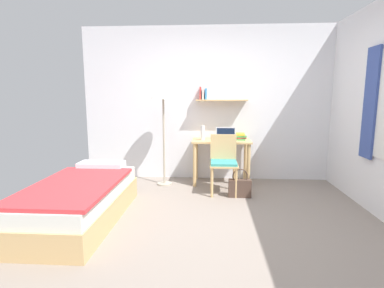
# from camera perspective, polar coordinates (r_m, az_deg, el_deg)

# --- Properties ---
(ground_plane) EXTENTS (5.28, 5.28, 0.00)m
(ground_plane) POSITION_cam_1_polar(r_m,az_deg,el_deg) (3.45, 3.42, -15.50)
(ground_plane) COLOR gray
(wall_back) EXTENTS (4.40, 0.27, 2.60)m
(wall_back) POSITION_cam_1_polar(r_m,az_deg,el_deg) (5.16, 3.71, 7.62)
(wall_back) COLOR white
(wall_back) RESTS_ON ground_plane
(bed) EXTENTS (0.89, 1.84, 0.54)m
(bed) POSITION_cam_1_polar(r_m,az_deg,el_deg) (3.75, -20.62, -10.13)
(bed) COLOR tan
(bed) RESTS_ON ground_plane
(desk) EXTENTS (0.95, 0.53, 0.73)m
(desk) POSITION_cam_1_polar(r_m,az_deg,el_deg) (4.92, 5.62, -0.92)
(desk) COLOR tan
(desk) RESTS_ON ground_plane
(desk_chair) EXTENTS (0.41, 0.42, 0.87)m
(desk_chair) POSITION_cam_1_polar(r_m,az_deg,el_deg) (4.46, 6.07, -3.22)
(desk_chair) COLOR tan
(desk_chair) RESTS_ON ground_plane
(standing_lamp) EXTENTS (0.39, 0.39, 1.61)m
(standing_lamp) POSITION_cam_1_polar(r_m,az_deg,el_deg) (4.76, -5.54, 8.83)
(standing_lamp) COLOR #B2A893
(standing_lamp) RESTS_ON ground_plane
(laptop) EXTENTS (0.33, 0.21, 0.20)m
(laptop) POSITION_cam_1_polar(r_m,az_deg,el_deg) (4.89, 6.49, 1.42)
(laptop) COLOR #B7BABF
(laptop) RESTS_ON desk
(water_bottle) EXTENTS (0.07, 0.07, 0.23)m
(water_bottle) POSITION_cam_1_polar(r_m,az_deg,el_deg) (4.84, 2.08, 2.16)
(water_bottle) COLOR silver
(water_bottle) RESTS_ON desk
(book_stack) EXTENTS (0.19, 0.27, 0.10)m
(book_stack) POSITION_cam_1_polar(r_m,az_deg,el_deg) (4.95, 9.30, 1.43)
(book_stack) COLOR #4CA856
(book_stack) RESTS_ON desk
(handbag) EXTENTS (0.32, 0.11, 0.42)m
(handbag) POSITION_cam_1_polar(r_m,az_deg,el_deg) (4.37, 9.15, -8.20)
(handbag) COLOR #4C382D
(handbag) RESTS_ON ground_plane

